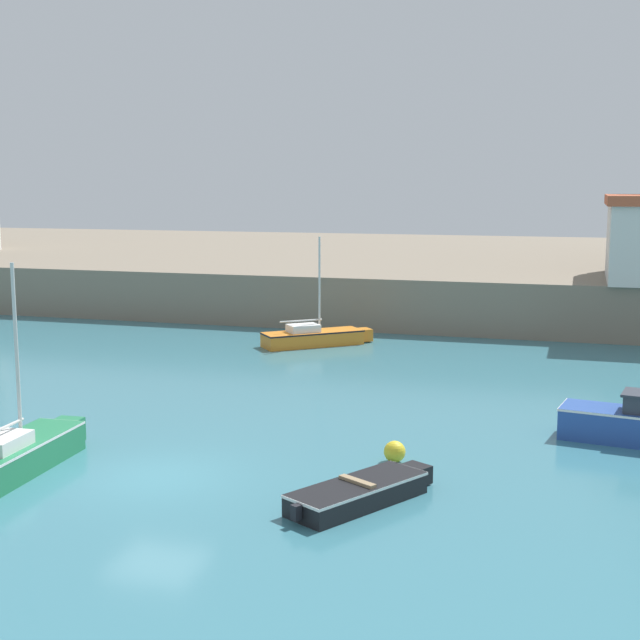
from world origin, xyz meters
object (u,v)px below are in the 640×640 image
object	(u,v)px
sailboat_orange_1	(314,336)
dinghy_black_2	(361,491)
sailboat_green_0	(16,454)
mooring_buoy	(395,452)

from	to	relation	value
sailboat_orange_1	dinghy_black_2	world-z (taller)	sailboat_orange_1
sailboat_orange_1	dinghy_black_2	size ratio (longest dim) A/B	1.23
sailboat_green_0	sailboat_orange_1	xyz separation A→B (m)	(2.27, 20.47, -0.07)
sailboat_green_0	sailboat_orange_1	size ratio (longest dim) A/B	1.10
dinghy_black_2	mooring_buoy	size ratio (longest dim) A/B	6.98
sailboat_green_0	dinghy_black_2	xyz separation A→B (m)	(9.51, 0.34, -0.21)
sailboat_green_0	sailboat_orange_1	world-z (taller)	sailboat_green_0
dinghy_black_2	mooring_buoy	bearing A→B (deg)	87.65
mooring_buoy	sailboat_orange_1	bearing A→B (deg)	113.84
mooring_buoy	dinghy_black_2	bearing A→B (deg)	-92.35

